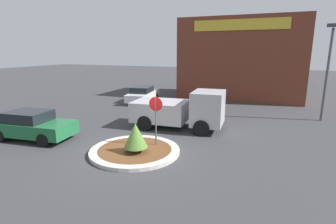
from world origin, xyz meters
TOP-DOWN VIEW (x-y plane):
  - ground_plane at (0.00, 0.00)m, footprint 120.00×120.00m
  - traffic_island at (0.00, 0.00)m, footprint 4.07×4.07m
  - stop_sign at (0.65, 0.90)m, footprint 0.67×0.07m
  - island_shrub at (0.21, -0.28)m, footprint 1.05×1.05m
  - utility_truck at (0.69, 4.40)m, footprint 5.44×2.70m
  - storefront_building at (2.55, 16.85)m, footprint 11.23×6.07m
  - parked_sedan_green at (-5.87, -0.32)m, footprint 4.41×2.32m
  - parked_sedan_white at (-5.22, 10.97)m, footprint 2.43×4.96m
  - light_pole at (8.71, 9.54)m, footprint 0.70×0.30m

SIDE VIEW (x-z plane):
  - ground_plane at x=0.00m, z-range 0.00..0.00m
  - traffic_island at x=0.00m, z-range 0.00..0.16m
  - parked_sedan_white at x=-5.22m, z-range 0.00..1.41m
  - parked_sedan_green at x=-5.87m, z-range 0.01..1.49m
  - island_shrub at x=0.21m, z-range 0.28..1.58m
  - utility_truck at x=0.69m, z-range -0.03..2.25m
  - stop_sign at x=0.65m, z-range 0.47..2.94m
  - light_pole at x=8.71m, z-range 0.55..6.67m
  - storefront_building at x=2.55m, z-range 0.00..7.44m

